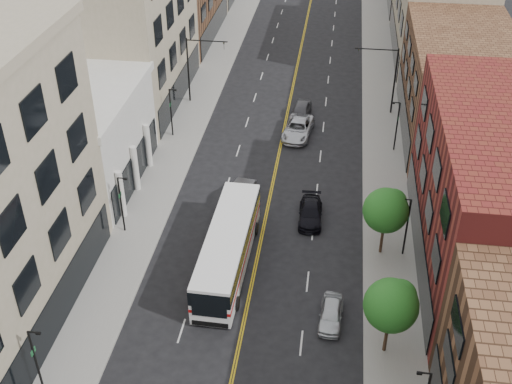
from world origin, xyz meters
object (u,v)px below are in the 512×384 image
at_px(car_lane_a, 310,213).
at_px(car_lane_c, 301,111).
at_px(city_bus, 228,247).
at_px(car_parked_far, 331,314).
at_px(car_lane_behind, 240,193).
at_px(car_lane_b, 298,129).

relative_size(car_lane_a, car_lane_c, 1.02).
relative_size(city_bus, car_lane_a, 2.78).
relative_size(car_parked_far, car_lane_c, 0.85).
bearing_deg(car_lane_behind, car_lane_a, 171.09).
relative_size(car_lane_b, car_lane_c, 1.26).
bearing_deg(car_lane_b, car_lane_a, -75.25).
distance_m(car_parked_far, car_lane_a, 11.59).
xyz_separation_m(car_lane_b, car_lane_c, (0.00, 4.02, -0.02)).
bearing_deg(city_bus, car_lane_c, 83.09).
relative_size(car_lane_behind, car_lane_a, 1.06).
bearing_deg(car_lane_c, car_lane_behind, -98.56).
relative_size(city_bus, car_lane_b, 2.25).
xyz_separation_m(car_lane_a, car_lane_b, (-2.18, 14.14, 0.12)).
distance_m(car_lane_a, car_lane_b, 14.31).
distance_m(city_bus, car_lane_c, 25.26).
bearing_deg(car_lane_a, car_parked_far, -81.28).
height_order(car_lane_a, car_lane_b, car_lane_b).
bearing_deg(car_lane_a, city_bus, -131.56).
bearing_deg(car_lane_c, car_parked_far, -76.57).
bearing_deg(car_lane_b, car_parked_far, -74.46).
xyz_separation_m(car_lane_a, car_lane_c, (-2.18, 18.16, 0.10)).
height_order(car_parked_far, car_lane_c, car_lane_c).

